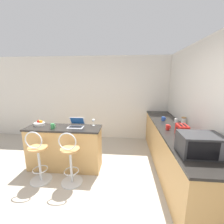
% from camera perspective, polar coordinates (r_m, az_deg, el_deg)
% --- Properties ---
extents(ground_plane, '(20.00, 20.00, 0.00)m').
position_cam_1_polar(ground_plane, '(2.81, -12.23, -30.94)').
color(ground_plane, '#ADA393').
extents(wall_back, '(12.00, 0.06, 2.60)m').
position_cam_1_polar(wall_back, '(4.80, -3.08, 5.13)').
color(wall_back, silver).
rests_on(wall_back, ground_plane).
extents(breakfast_bar, '(1.57, 0.50, 0.93)m').
position_cam_1_polar(breakfast_bar, '(3.47, -17.55, -12.84)').
color(breakfast_bar, tan).
rests_on(breakfast_bar, ground_plane).
extents(counter_right, '(0.65, 3.28, 0.93)m').
position_cam_1_polar(counter_right, '(3.53, 21.63, -12.74)').
color(counter_right, tan).
rests_on(counter_right, ground_plane).
extents(bar_stool_near, '(0.40, 0.40, 1.03)m').
position_cam_1_polar(bar_stool_near, '(3.21, -26.27, -15.41)').
color(bar_stool_near, silver).
rests_on(bar_stool_near, ground_plane).
extents(bar_stool_far, '(0.40, 0.40, 1.03)m').
position_cam_1_polar(bar_stool_far, '(2.95, -15.62, -17.02)').
color(bar_stool_far, silver).
rests_on(bar_stool_far, ground_plane).
extents(laptop, '(0.32, 0.28, 0.20)m').
position_cam_1_polar(laptop, '(3.26, -13.41, -4.57)').
color(laptop, silver).
rests_on(laptop, breakfast_bar).
extents(microwave, '(0.52, 0.39, 0.28)m').
position_cam_1_polar(microwave, '(2.33, 30.47, -10.63)').
color(microwave, '#2D2D30').
rests_on(microwave, counter_right).
extents(toaster, '(0.19, 0.26, 0.20)m').
position_cam_1_polar(toaster, '(2.95, 25.10, -6.30)').
color(toaster, red).
rests_on(toaster, counter_right).
extents(mug_blue, '(0.10, 0.08, 0.09)m').
position_cam_1_polar(mug_blue, '(3.83, 18.97, -2.42)').
color(mug_blue, '#2D51AD').
rests_on(mug_blue, counter_right).
extents(wine_glass_tall, '(0.07, 0.07, 0.15)m').
position_cam_1_polar(wine_glass_tall, '(3.25, -7.08, -3.33)').
color(wine_glass_tall, silver).
rests_on(wine_glass_tall, breakfast_bar).
extents(storage_jar, '(0.10, 0.10, 0.21)m').
position_cam_1_polar(storage_jar, '(3.49, 25.57, -3.40)').
color(storage_jar, silver).
rests_on(storage_jar, counter_right).
extents(mug_white, '(0.10, 0.08, 0.10)m').
position_cam_1_polar(mug_white, '(3.74, 23.31, -3.08)').
color(mug_white, white).
rests_on(mug_white, counter_right).
extents(fruit_bowl, '(0.22, 0.22, 0.11)m').
position_cam_1_polar(fruit_bowl, '(3.64, -25.92, -3.89)').
color(fruit_bowl, silver).
rests_on(fruit_bowl, breakfast_bar).
extents(mug_green, '(0.09, 0.08, 0.10)m').
position_cam_1_polar(mug_green, '(3.27, -21.64, -5.03)').
color(mug_green, '#338447').
rests_on(mug_green, breakfast_bar).
extents(mug_red, '(0.09, 0.07, 0.10)m').
position_cam_1_polar(mug_red, '(3.18, 20.51, -5.46)').
color(mug_red, red).
rests_on(mug_red, counter_right).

